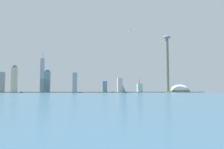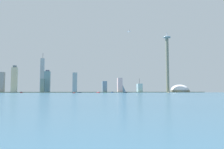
{
  "view_description": "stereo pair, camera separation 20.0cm",
  "coord_description": "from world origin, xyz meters",
  "views": [
    {
      "loc": [
        -105.76,
        -463.11,
        5.49
      ],
      "look_at": [
        57.74,
        451.02,
        78.98
      ],
      "focal_mm": 33.94,
      "sensor_mm": 36.0,
      "label": 1
    },
    {
      "loc": [
        -105.56,
        -463.14,
        5.49
      ],
      "look_at": [
        57.74,
        451.02,
        78.98
      ],
      "focal_mm": 33.94,
      "sensor_mm": 36.0,
      "label": 2
    }
  ],
  "objects": [
    {
      "name": "boat_1",
      "position": [
        -88.04,
        268.37,
        1.43
      ],
      "size": [
        14.97,
        18.25,
        7.18
      ],
      "rotation": [
        0.0,
        0.0,
        4.14
      ],
      "color": "#142537",
      "rests_on": "ground"
    },
    {
      "name": "skyscraper_6",
      "position": [
        91.5,
        444.81,
        32.0
      ],
      "size": [
        20.71,
        19.61,
        64.0
      ],
      "color": "beige",
      "rests_on": "ground"
    },
    {
      "name": "channel_buoy_0",
      "position": [
        -25.72,
        87.17,
        1.1
      ],
      "size": [
        1.37,
        1.37,
        2.2
      ],
      "primitive_type": "cone",
      "color": "green",
      "rests_on": "ground"
    },
    {
      "name": "skyscraper_7",
      "position": [
        -391.06,
        446.54,
        41.0
      ],
      "size": [
        17.81,
        19.55,
        82.0
      ],
      "color": "gray",
      "rests_on": "ground"
    },
    {
      "name": "skyscraper_3",
      "position": [
        -365.25,
        524.59,
        56.64
      ],
      "size": [
        23.84,
        16.82,
        118.62
      ],
      "color": "#BEB89B",
      "rests_on": "ground"
    },
    {
      "name": "skyscraper_8",
      "position": [
        -239.65,
        482.64,
        29.25
      ],
      "size": [
        14.43,
        25.55,
        58.5
      ],
      "color": "slate",
      "rests_on": "ground"
    },
    {
      "name": "skyscraper_5",
      "position": [
        127.17,
        525.45,
        77.76
      ],
      "size": [
        19.37,
        24.71,
        174.16
      ],
      "color": "slate",
      "rests_on": "ground"
    },
    {
      "name": "boat_0",
      "position": [
        40.81,
        351.33,
        1.48
      ],
      "size": [
        11.94,
        12.28,
        4.09
      ],
      "rotation": [
        0.0,
        0.0,
        3.95
      ],
      "color": "#264F8B",
      "rests_on": "ground"
    },
    {
      "name": "waterfront_pier",
      "position": [
        0.0,
        448.96,
        1.34
      ],
      "size": [
        977.08,
        47.2,
        2.67
      ],
      "primitive_type": "cube",
      "color": "#5C6A4C",
      "rests_on": "ground"
    },
    {
      "name": "boat_7",
      "position": [
        186.05,
        161.66,
        1.29
      ],
      "size": [
        7.05,
        6.1,
        9.23
      ],
      "rotation": [
        0.0,
        0.0,
        0.62
      ],
      "color": "beige",
      "rests_on": "ground"
    },
    {
      "name": "stadium_dome",
      "position": [
        388.18,
        473.51,
        10.16
      ],
      "size": [
        93.05,
        93.05,
        51.33
      ],
      "color": "gray",
      "rests_on": "ground"
    },
    {
      "name": "boat_3",
      "position": [
        -106.16,
        127.37,
        1.2
      ],
      "size": [
        7.59,
        12.64,
        3.26
      ],
      "rotation": [
        0.0,
        0.0,
        1.29
      ],
      "color": "#AD2228",
      "rests_on": "ground"
    },
    {
      "name": "skyscraper_9",
      "position": [
        188.07,
        465.34,
        20.11
      ],
      "size": [
        21.46,
        25.7,
        63.17
      ],
      "color": "#98BFCD",
      "rests_on": "ground"
    },
    {
      "name": "skyscraper_4",
      "position": [
        -253.05,
        564.11,
        79.59
      ],
      "size": [
        17.23,
        25.09,
        185.77
      ],
      "color": "#93A1AB",
      "rests_on": "ground"
    },
    {
      "name": "airplane",
      "position": [
        137.07,
        460.03,
        278.43
      ],
      "size": [
        20.76,
        23.45,
        7.55
      ],
      "rotation": [
        0.0,
        0.0,
        1.67
      ],
      "color": "silver"
    },
    {
      "name": "boat_2",
      "position": [
        -273.58,
        262.42,
        1.43
      ],
      "size": [
        5.8,
        14.97,
        4.0
      ],
      "rotation": [
        0.0,
        0.0,
        4.71
      ],
      "color": "#A72319",
      "rests_on": "ground"
    },
    {
      "name": "observation_tower",
      "position": [
        323.07,
        459.82,
        174.18
      ],
      "size": [
        35.9,
        35.9,
        377.0
      ],
      "color": "slate",
      "rests_on": "ground"
    },
    {
      "name": "skyscraper_0",
      "position": [
        24.73,
        455.83,
        24.68
      ],
      "size": [
        19.66,
        27.02,
        49.35
      ],
      "color": "slate",
      "rests_on": "ground"
    },
    {
      "name": "skyscraper_2",
      "position": [
        -103.25,
        546.04,
        46.56
      ],
      "size": [
        21.26,
        14.62,
        93.12
      ],
      "color": "#86A0B2",
      "rests_on": "ground"
    },
    {
      "name": "boat_4",
      "position": [
        -22.74,
        273.12,
        1.78
      ],
      "size": [
        12.5,
        15.5,
        4.86
      ],
      "rotation": [
        0.0,
        0.0,
        2.16
      ],
      "color": "#B02221",
      "rests_on": "ground"
    },
    {
      "name": "skyscraper_1",
      "position": [
        -224.7,
        518.84,
        48.31
      ],
      "size": [
        25.65,
        27.9,
        100.35
      ],
      "color": "slate",
      "rests_on": "ground"
    },
    {
      "name": "ground_plane",
      "position": [
        0.0,
        0.0,
        0.0
      ],
      "size": [
        6000.0,
        6000.0,
        0.0
      ],
      "primitive_type": "plane",
      "color": "#37627F"
    },
    {
      "name": "boat_5",
      "position": [
        67.22,
        243.87,
        1.66
      ],
      "size": [
        15.75,
        10.39,
        10.24
      ],
      "rotation": [
        0.0,
        0.0,
        3.6
      ],
      "color": "#0F2A30",
      "rests_on": "ground"
    },
    {
      "name": "skyscraper_10",
      "position": [
        204.78,
        523.13,
        55.05
      ],
      "size": [
        20.71,
        18.53,
        110.09
      ],
      "color": "#726856",
      "rests_on": "ground"
    }
  ]
}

